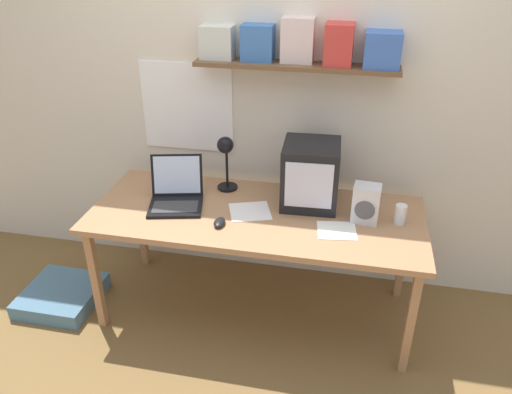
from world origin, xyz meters
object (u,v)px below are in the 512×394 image
at_px(corner_desk, 256,220).
at_px(printed_handout, 250,212).
at_px(loose_paper_near_laptop, 337,231).
at_px(floor_cushion, 62,295).
at_px(laptop, 176,192).
at_px(crt_monitor, 310,174).
at_px(juice_glass, 400,215).
at_px(computer_mouse, 219,222).
at_px(desk_lamp, 226,154).
at_px(space_heater, 366,204).

distance_m(corner_desk, printed_handout, 0.06).
relative_size(loose_paper_near_laptop, printed_handout, 0.80).
bearing_deg(floor_cushion, loose_paper_near_laptop, 2.89).
distance_m(corner_desk, floor_cushion, 1.40).
bearing_deg(floor_cushion, laptop, 15.58).
bearing_deg(floor_cushion, corner_desk, 8.72).
bearing_deg(crt_monitor, corner_desk, -150.44).
height_order(corner_desk, floor_cushion, corner_desk).
height_order(loose_paper_near_laptop, printed_handout, same).
xyz_separation_m(juice_glass, loose_paper_near_laptop, (-0.33, -0.15, -0.05)).
xyz_separation_m(crt_monitor, juice_glass, (0.51, -0.13, -0.13)).
xyz_separation_m(juice_glass, floor_cushion, (-2.04, -0.24, -0.71)).
bearing_deg(corner_desk, computer_mouse, -134.12).
bearing_deg(printed_handout, floor_cushion, -171.14).
distance_m(juice_glass, loose_paper_near_laptop, 0.37).
height_order(computer_mouse, loose_paper_near_laptop, computer_mouse).
xyz_separation_m(crt_monitor, printed_handout, (-0.32, -0.18, -0.18)).
xyz_separation_m(desk_lamp, computer_mouse, (0.06, -0.39, -0.23)).
xyz_separation_m(desk_lamp, floor_cushion, (-1.02, -0.40, -0.91)).
bearing_deg(juice_glass, loose_paper_near_laptop, -155.53).
bearing_deg(space_heater, juice_glass, 10.00).
bearing_deg(computer_mouse, corner_desk, 45.88).
xyz_separation_m(loose_paper_near_laptop, printed_handout, (-0.50, 0.10, 0.00)).
bearing_deg(corner_desk, loose_paper_near_laptop, -12.67).
relative_size(laptop, space_heater, 1.72).
distance_m(crt_monitor, computer_mouse, 0.60).
bearing_deg(corner_desk, crt_monitor, 32.26).
bearing_deg(laptop, printed_handout, -16.53).
height_order(printed_handout, floor_cushion, printed_handout).
distance_m(crt_monitor, floor_cushion, 1.78).
bearing_deg(computer_mouse, space_heater, 14.72).
distance_m(desk_lamp, computer_mouse, 0.46).
bearing_deg(desk_lamp, corner_desk, -53.12).
height_order(juice_glass, space_heater, space_heater).
bearing_deg(juice_glass, space_heater, -175.10).
bearing_deg(floor_cushion, desk_lamp, 21.70).
height_order(corner_desk, desk_lamp, desk_lamp).
height_order(space_heater, printed_handout, space_heater).
height_order(corner_desk, printed_handout, printed_handout).
relative_size(crt_monitor, floor_cushion, 0.81).
bearing_deg(crt_monitor, floor_cushion, -169.10).
bearing_deg(corner_desk, floor_cushion, -171.28).
bearing_deg(space_heater, corner_desk, -172.07).
distance_m(corner_desk, laptop, 0.50).
bearing_deg(printed_handout, desk_lamp, 131.59).
bearing_deg(computer_mouse, juice_glass, 12.83).
distance_m(crt_monitor, space_heater, 0.36).
bearing_deg(loose_paper_near_laptop, crt_monitor, 122.72).
height_order(corner_desk, laptop, laptop).
relative_size(corner_desk, loose_paper_near_laptop, 8.26).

